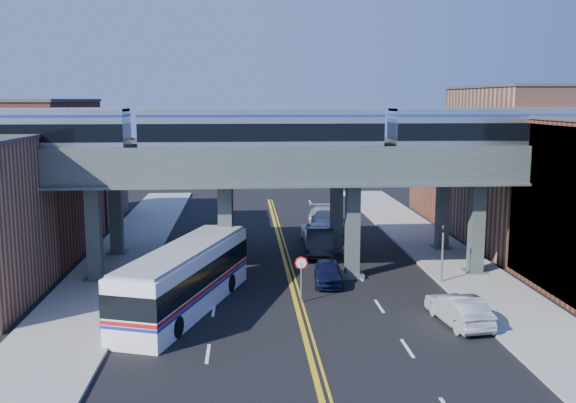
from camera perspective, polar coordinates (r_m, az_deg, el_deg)
name	(u,v)px	position (r m, az deg, el deg)	size (l,w,h in m)	color
ground	(301,321)	(33.25, 1.13, -10.56)	(120.00, 120.00, 0.00)	black
sidewalk_west	(111,272)	(43.52, -15.46, -6.03)	(5.00, 70.00, 0.16)	gray
sidewalk_east	(457,265)	(45.01, 14.75, -5.50)	(5.00, 70.00, 0.16)	gray
building_west_b	(26,179)	(50.03, -22.26, 1.89)	(8.00, 14.00, 11.00)	brown
building_west_c	(74,178)	(62.60, -18.51, 2.02)	(8.00, 10.00, 8.00)	brown
building_east_b	(524,168)	(52.06, 20.21, 2.81)	(8.00, 14.00, 12.00)	brown
building_east_c	(464,169)	(64.21, 15.41, 2.78)	(8.00, 10.00, 9.00)	brown
mural_panel	(546,212)	(39.78, 21.96, -0.88)	(0.10, 9.50, 9.50)	teal
elevated_viaduct_near	(289,176)	(39.57, 0.11, 2.25)	(52.00, 3.60, 7.40)	#465250
elevated_viaduct_far	(282,165)	(46.52, -0.52, 3.27)	(52.00, 3.60, 7.40)	#465250
transit_train	(262,132)	(39.26, -2.36, 6.17)	(45.29, 2.84, 3.30)	black
stop_sign	(301,272)	(35.60, 1.18, -6.26)	(0.76, 0.09, 2.63)	slate
traffic_signal	(443,247)	(40.09, 13.59, -3.97)	(0.15, 0.18, 4.10)	slate
transit_bus	(185,279)	(34.96, -9.12, -6.80)	(6.65, 12.90, 3.26)	white
car_lane_a	(328,272)	(39.47, 3.58, -6.30)	(1.69, 4.20, 1.43)	#0E1233
car_lane_b	(320,242)	(46.80, 2.84, -3.61)	(1.92, 5.51, 1.82)	#29292C
car_lane_c	(319,234)	(50.07, 2.80, -2.93)	(2.56, 5.55, 1.54)	white
car_lane_d	(325,219)	(55.78, 3.35, -1.54)	(2.58, 6.34, 1.84)	#A6A5AA
car_parked_curb	(459,309)	(33.64, 14.92, -9.24)	(1.65, 4.72, 1.56)	#AAAAAF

